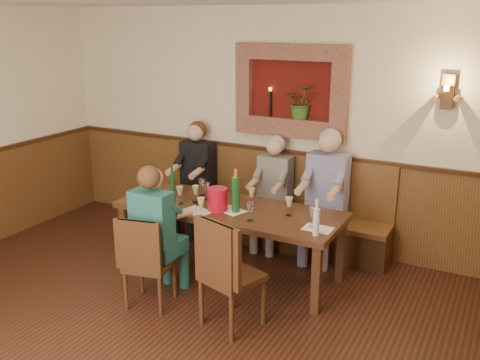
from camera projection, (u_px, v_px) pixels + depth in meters
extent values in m
cube|color=beige|center=(276.00, 127.00, 6.40)|extent=(6.00, 0.04, 2.80)
cube|color=#553318|center=(274.00, 195.00, 6.63)|extent=(6.00, 0.04, 1.10)
cube|color=#381E0F|center=(274.00, 150.00, 6.46)|extent=(6.02, 0.06, 0.05)
cube|color=#4F0F0B|center=(292.00, 91.00, 6.16)|extent=(1.00, 0.02, 0.70)
cube|color=#A05F51|center=(291.00, 52.00, 6.00)|extent=(1.36, 0.12, 0.18)
cube|color=#A05F51|center=(289.00, 129.00, 6.25)|extent=(1.36, 0.12, 0.18)
cube|color=#A05F51|center=(245.00, 88.00, 6.39)|extent=(0.18, 0.12, 0.70)
cube|color=#A05F51|center=(340.00, 95.00, 5.86)|extent=(0.18, 0.12, 0.70)
cube|color=#A05F51|center=(289.00, 120.00, 6.22)|extent=(1.00, 0.14, 0.04)
imported|color=#326021|center=(302.00, 102.00, 6.09)|extent=(0.35, 0.30, 0.39)
cylinder|color=black|center=(270.00, 104.00, 6.28)|extent=(0.03, 0.03, 0.30)
cylinder|color=#FFBF59|center=(270.00, 89.00, 6.23)|extent=(0.04, 0.04, 0.04)
cube|color=#553318|center=(448.00, 92.00, 5.34)|extent=(0.12, 0.08, 0.35)
cylinder|color=#553318|center=(436.00, 97.00, 5.34)|extent=(0.05, 0.18, 0.05)
cylinder|color=#553318|center=(457.00, 98.00, 5.25)|extent=(0.05, 0.18, 0.05)
cylinder|color=#FFBF59|center=(447.00, 88.00, 5.22)|extent=(0.06, 0.06, 0.06)
cube|color=#3A2211|center=(229.00, 210.00, 5.62)|extent=(2.40, 0.90, 0.06)
cube|color=#3A2211|center=(125.00, 236.00, 5.92)|extent=(0.08, 0.08, 0.69)
cube|color=#3A2211|center=(316.00, 280.00, 4.91)|extent=(0.08, 0.08, 0.69)
cube|color=#3A2211|center=(164.00, 215.00, 6.54)|extent=(0.08, 0.08, 0.69)
cube|color=#3A2211|center=(341.00, 250.00, 5.54)|extent=(0.08, 0.08, 0.69)
cube|color=#381E0F|center=(266.00, 227.00, 6.54)|extent=(3.00, 0.40, 0.40)
cube|color=#553318|center=(266.00, 210.00, 6.48)|extent=(3.00, 0.45, 0.06)
cube|color=#553318|center=(273.00, 178.00, 6.53)|extent=(3.00, 0.06, 0.66)
cube|color=#3A2211|center=(151.00, 285.00, 5.13)|extent=(0.46, 0.46, 0.39)
cube|color=#3A2211|center=(149.00, 264.00, 5.07)|extent=(0.49, 0.49, 0.05)
cube|color=#3A2211|center=(139.00, 246.00, 4.82)|extent=(0.41, 0.13, 0.49)
cube|color=#3A2211|center=(232.00, 302.00, 4.78)|extent=(0.55, 0.55, 0.44)
cube|color=#3A2211|center=(232.00, 277.00, 4.71)|extent=(0.58, 0.58, 0.05)
cube|color=#3A2211|center=(214.00, 253.00, 4.49)|extent=(0.45, 0.18, 0.55)
cube|color=black|center=(192.00, 216.00, 6.84)|extent=(0.42, 0.44, 0.45)
cube|color=black|center=(198.00, 163.00, 6.79)|extent=(0.42, 0.22, 0.55)
sphere|color=#D8A384|center=(195.00, 132.00, 6.64)|extent=(0.21, 0.21, 0.21)
sphere|color=#4C2D19|center=(198.00, 130.00, 6.68)|extent=(0.23, 0.23, 0.23)
cube|color=#605B58|center=(269.00, 231.00, 6.37)|extent=(0.39, 0.41, 0.45)
cube|color=#605B58|center=(275.00, 177.00, 6.32)|extent=(0.39, 0.20, 0.51)
sphere|color=#D8A384|center=(275.00, 147.00, 6.18)|extent=(0.19, 0.19, 0.19)
sphere|color=#B2B2B2|center=(276.00, 144.00, 6.21)|extent=(0.21, 0.21, 0.21)
cube|color=navy|center=(320.00, 242.00, 6.06)|extent=(0.45, 0.47, 0.45)
cube|color=navy|center=(328.00, 179.00, 6.01)|extent=(0.45, 0.24, 0.59)
sphere|color=#D8A384|center=(329.00, 142.00, 5.85)|extent=(0.23, 0.23, 0.23)
sphere|color=#B2B2B2|center=(330.00, 139.00, 5.89)|extent=(0.25, 0.25, 0.25)
cube|color=navy|center=(165.00, 272.00, 5.32)|extent=(0.40, 0.42, 0.45)
cube|color=navy|center=(152.00, 218.00, 5.00)|extent=(0.40, 0.21, 0.52)
sphere|color=#D8A384|center=(152.00, 178.00, 4.92)|extent=(0.20, 0.20, 0.20)
sphere|color=#4C2D19|center=(149.00, 177.00, 4.88)|extent=(0.22, 0.22, 0.22)
cylinder|color=red|center=(218.00, 199.00, 5.49)|extent=(0.23, 0.23, 0.24)
cylinder|color=#19471E|center=(236.00, 195.00, 5.43)|extent=(0.09, 0.09, 0.37)
cylinder|color=#E75819|center=(236.00, 173.00, 5.36)|extent=(0.04, 0.04, 0.09)
cylinder|color=#19471E|center=(172.00, 185.00, 5.91)|extent=(0.07, 0.07, 0.26)
cylinder|color=#19471E|center=(172.00, 170.00, 5.86)|extent=(0.03, 0.03, 0.09)
cylinder|color=silver|center=(316.00, 222.00, 4.86)|extent=(0.08, 0.08, 0.26)
cylinder|color=silver|center=(317.00, 204.00, 4.81)|extent=(0.03, 0.03, 0.09)
cube|color=white|center=(147.00, 196.00, 5.97)|extent=(0.34, 0.27, 0.00)
cube|color=white|center=(231.00, 210.00, 5.52)|extent=(0.34, 0.29, 0.00)
cube|color=white|center=(318.00, 229.00, 5.04)|extent=(0.28, 0.20, 0.00)
cube|color=white|center=(197.00, 211.00, 5.49)|extent=(0.35, 0.29, 0.00)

